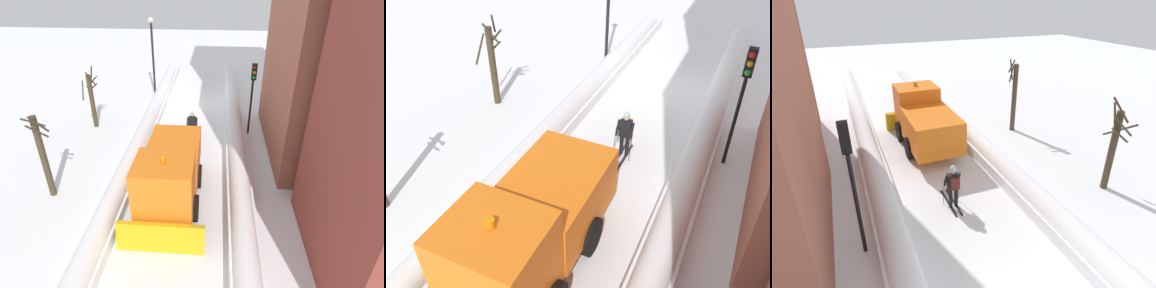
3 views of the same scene
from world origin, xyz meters
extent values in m
plane|color=white|center=(0.00, 10.00, 0.00)|extent=(80.00, 80.00, 0.00)
cube|color=white|center=(-2.68, 10.00, 0.32)|extent=(1.10, 36.00, 0.64)
cylinder|color=white|center=(-2.68, 10.00, 0.64)|extent=(0.90, 34.20, 0.90)
cube|color=white|center=(2.68, 10.00, 0.25)|extent=(1.10, 36.00, 0.49)
cylinder|color=white|center=(2.68, 10.00, 0.49)|extent=(0.90, 34.20, 0.90)
cube|color=orange|center=(0.33, 9.92, 1.40)|extent=(2.30, 3.40, 1.60)
cube|color=orange|center=(0.33, 12.62, 1.75)|extent=(2.20, 2.00, 2.30)
cube|color=black|center=(0.33, 13.58, 2.26)|extent=(1.85, 0.06, 1.01)
cube|color=gold|center=(0.33, 13.97, 0.55)|extent=(3.20, 0.46, 1.13)
cylinder|color=orange|center=(0.33, 12.62, 3.02)|extent=(0.20, 0.20, 0.18)
cylinder|color=black|center=(-0.82, 12.32, 0.55)|extent=(0.25, 1.10, 1.10)
cylinder|color=black|center=(1.48, 12.32, 0.55)|extent=(0.25, 1.10, 1.10)
cylinder|color=black|center=(-0.82, 10.12, 0.55)|extent=(0.25, 1.10, 1.10)
cylinder|color=black|center=(1.48, 10.12, 0.55)|extent=(0.25, 1.10, 1.10)
cylinder|color=black|center=(-0.28, 5.62, 0.41)|extent=(0.14, 0.14, 0.82)
cylinder|color=black|center=(-0.06, 5.62, 0.41)|extent=(0.14, 0.14, 0.82)
cube|color=black|center=(-0.17, 5.62, 1.13)|extent=(0.42, 0.26, 0.62)
cube|color=#591E19|center=(-0.17, 5.41, 1.16)|extent=(0.32, 0.16, 0.44)
sphere|color=tan|center=(-0.17, 5.62, 1.60)|extent=(0.24, 0.24, 0.24)
sphere|color=silver|center=(-0.17, 5.62, 1.70)|extent=(0.22, 0.22, 0.22)
cylinder|color=black|center=(-0.43, 5.72, 1.16)|extent=(0.09, 0.33, 0.56)
cylinder|color=black|center=(0.09, 5.72, 1.16)|extent=(0.09, 0.33, 0.56)
cube|color=black|center=(-0.28, 5.87, 0.01)|extent=(0.09, 1.80, 0.03)
cube|color=black|center=(-0.06, 5.87, 0.01)|extent=(0.09, 1.80, 0.03)
cylinder|color=#262628|center=(-0.47, 5.84, 0.60)|extent=(0.02, 0.19, 1.19)
cylinder|color=#262628|center=(0.13, 5.84, 0.60)|extent=(0.02, 0.19, 1.19)
cylinder|color=black|center=(-3.56, 4.57, 1.73)|extent=(0.12, 0.12, 3.46)
cube|color=black|center=(-3.56, 4.71, 3.91)|extent=(0.28, 0.24, 0.90)
sphere|color=red|center=(-3.56, 4.84, 4.19)|extent=(0.18, 0.18, 0.18)
sphere|color=gold|center=(-3.56, 4.84, 3.91)|extent=(0.18, 0.18, 0.18)
sphere|color=green|center=(-3.56, 4.84, 3.63)|extent=(0.18, 0.18, 0.18)
cylinder|color=black|center=(3.36, -1.44, 2.72)|extent=(0.16, 0.16, 5.45)
sphere|color=silver|center=(3.36, -1.44, 5.63)|extent=(0.40, 0.40, 0.40)
cylinder|color=#433623|center=(6.14, 4.42, 1.70)|extent=(0.28, 0.28, 3.40)
cylinder|color=#433623|center=(6.08, 4.13, 2.90)|extent=(0.88, 0.29, 0.85)
cylinder|color=#433623|center=(6.07, 4.18, 2.53)|extent=(0.75, 0.31, 0.67)
cylinder|color=#433623|center=(5.98, 4.52, 3.22)|extent=(0.35, 0.54, 0.92)
cylinder|color=#433623|center=(5.96, 4.29, 3.52)|extent=(0.44, 0.62, 0.94)
cylinder|color=#433623|center=(6.54, 4.60, 2.50)|extent=(0.47, 1.20, 0.90)
cylinder|color=#443828|center=(5.72, 11.26, 1.95)|extent=(0.28, 0.28, 3.90)
cylinder|color=#443828|center=(5.47, 11.36, 3.60)|extent=(0.34, 0.79, 1.03)
cylinder|color=#443828|center=(5.58, 11.50, 3.76)|extent=(0.71, 0.54, 0.60)
cylinder|color=#443828|center=(5.55, 11.46, 3.34)|extent=(0.59, 0.58, 0.81)
camera|label=1|loc=(-1.44, 21.82, 9.09)|focal=29.04mm
camera|label=2|loc=(-3.56, 16.82, 8.94)|focal=37.36mm
camera|label=3|loc=(-3.43, -3.32, 7.32)|focal=28.62mm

